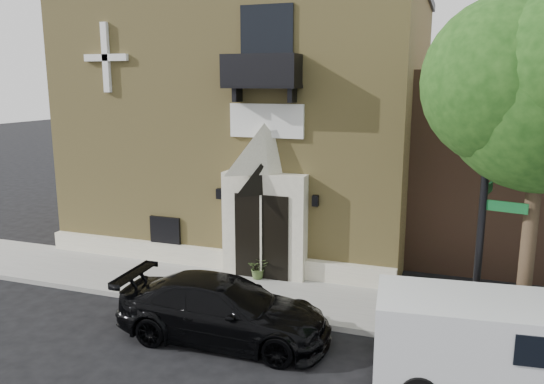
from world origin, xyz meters
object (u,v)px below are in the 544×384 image
at_px(street_sign, 484,208).
at_px(fire_hydrant, 461,318).
at_px(cargo_van, 512,345).
at_px(black_sedan, 224,310).

distance_m(street_sign, fire_hydrant, 2.79).
distance_m(cargo_van, fire_hydrant, 2.43).
height_order(black_sedan, fire_hydrant, black_sedan).
height_order(black_sedan, street_sign, street_sign).
bearing_deg(street_sign, cargo_van, -59.65).
bearing_deg(cargo_van, street_sign, 101.25).
relative_size(black_sedan, cargo_van, 1.03).
height_order(black_sedan, cargo_van, cargo_van).
height_order(cargo_van, street_sign, street_sign).
xyz_separation_m(black_sedan, fire_hydrant, (5.32, 1.85, -0.20)).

